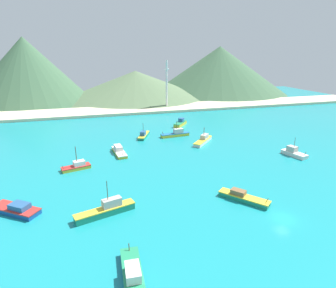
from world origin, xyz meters
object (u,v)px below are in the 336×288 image
(fishing_boat_7, at_px, (16,209))
(fishing_boat_11, at_px, (180,123))
(fishing_boat_6, at_px, (294,153))
(fishing_boat_9, at_px, (144,135))
(fishing_boat_8, at_px, (203,140))
(fishing_boat_3, at_px, (132,273))
(radio_tower, at_px, (167,85))
(fishing_boat_0, at_px, (77,166))
(fishing_boat_1, at_px, (176,134))
(fishing_boat_10, at_px, (243,197))
(fishing_boat_2, at_px, (119,151))
(fishing_boat_4, at_px, (107,210))

(fishing_boat_7, relative_size, fishing_boat_11, 1.16)
(fishing_boat_6, height_order, fishing_boat_7, fishing_boat_6)
(fishing_boat_9, bearing_deg, fishing_boat_8, -33.43)
(fishing_boat_3, height_order, radio_tower, radio_tower)
(fishing_boat_0, bearing_deg, fishing_boat_3, -79.18)
(fishing_boat_0, xyz_separation_m, fishing_boat_1, (32.51, 20.68, 0.13))
(fishing_boat_7, height_order, fishing_boat_11, fishing_boat_11)
(fishing_boat_0, bearing_deg, fishing_boat_6, -6.67)
(fishing_boat_3, bearing_deg, radio_tower, 71.90)
(fishing_boat_1, relative_size, fishing_boat_9, 1.08)
(fishing_boat_8, bearing_deg, fishing_boat_0, -163.64)
(fishing_boat_3, distance_m, fishing_boat_6, 60.64)
(fishing_boat_10, bearing_deg, radio_tower, 83.26)
(fishing_boat_0, distance_m, fishing_boat_10, 40.71)
(fishing_boat_2, bearing_deg, fishing_boat_7, -129.13)
(fishing_boat_0, distance_m, radio_tower, 82.03)
(fishing_boat_3, xyz_separation_m, fishing_boat_11, (31.28, 73.82, 0.14))
(fishing_boat_0, relative_size, fishing_boat_6, 0.97)
(fishing_boat_8, bearing_deg, fishing_boat_11, 90.17)
(fishing_boat_0, relative_size, fishing_boat_4, 0.66)
(fishing_boat_6, height_order, fishing_boat_10, fishing_boat_6)
(fishing_boat_0, height_order, fishing_boat_7, fishing_boat_0)
(fishing_boat_0, xyz_separation_m, fishing_boat_9, (21.57, 22.84, -0.02))
(fishing_boat_4, bearing_deg, fishing_boat_9, 70.76)
(fishing_boat_0, relative_size, fishing_boat_2, 0.74)
(fishing_boat_7, bearing_deg, fishing_boat_1, 42.08)
(fishing_boat_3, bearing_deg, fishing_boat_1, 67.41)
(fishing_boat_4, bearing_deg, fishing_boat_8, 46.01)
(fishing_boat_0, relative_size, fishing_boat_9, 0.78)
(fishing_boat_8, bearing_deg, fishing_boat_4, -133.99)
(fishing_boat_9, xyz_separation_m, radio_tower, (21.35, 46.10, 11.56))
(fishing_boat_8, relative_size, fishing_boat_10, 1.04)
(fishing_boat_7, xyz_separation_m, fishing_boat_10, (42.06, -7.49, -0.05))
(fishing_boat_1, relative_size, fishing_boat_3, 1.13)
(fishing_boat_6, bearing_deg, fishing_boat_9, 141.35)
(fishing_boat_7, bearing_deg, fishing_boat_3, -50.24)
(fishing_boat_1, bearing_deg, radio_tower, 77.82)
(fishing_boat_7, distance_m, fishing_boat_10, 42.72)
(fishing_boat_3, relative_size, fishing_boat_6, 1.19)
(fishing_boat_8, height_order, fishing_boat_10, fishing_boat_8)
(fishing_boat_4, height_order, radio_tower, radio_tower)
(fishing_boat_10, bearing_deg, fishing_boat_4, 174.97)
(fishing_boat_6, bearing_deg, radio_tower, 101.76)
(fishing_boat_4, distance_m, fishing_boat_6, 55.63)
(fishing_boat_2, xyz_separation_m, fishing_boat_6, (47.22, -15.66, 0.16))
(fishing_boat_7, bearing_deg, fishing_boat_10, -10.10)
(fishing_boat_8, bearing_deg, radio_tower, 85.98)
(fishing_boat_3, height_order, fishing_boat_10, fishing_boat_3)
(fishing_boat_6, bearing_deg, fishing_boat_8, 137.34)
(fishing_boat_0, relative_size, fishing_boat_10, 0.80)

